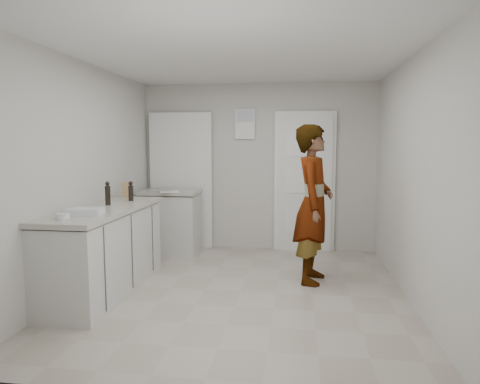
# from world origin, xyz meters

# --- Properties ---
(ground) EXTENTS (4.00, 4.00, 0.00)m
(ground) POSITION_xyz_m (0.00, 0.00, 0.00)
(ground) COLOR #A59B8A
(ground) RESTS_ON ground
(room_shell) EXTENTS (4.00, 4.00, 4.00)m
(room_shell) POSITION_xyz_m (-0.17, 1.95, 1.02)
(room_shell) COLOR beige
(room_shell) RESTS_ON ground
(main_counter) EXTENTS (0.64, 1.96, 0.93)m
(main_counter) POSITION_xyz_m (-1.45, -0.20, 0.43)
(main_counter) COLOR silver
(main_counter) RESTS_ON ground
(side_counter) EXTENTS (0.84, 0.61, 0.93)m
(side_counter) POSITION_xyz_m (-1.25, 1.55, 0.43)
(side_counter) COLOR silver
(side_counter) RESTS_ON ground
(person) EXTENTS (0.53, 0.73, 1.82)m
(person) POSITION_xyz_m (0.78, 0.47, 0.91)
(person) COLOR silver
(person) RESTS_ON ground
(cake_mix_box) EXTENTS (0.13, 0.09, 0.19)m
(cake_mix_box) POSITION_xyz_m (-1.56, 0.68, 1.02)
(cake_mix_box) COLOR olive
(cake_mix_box) RESTS_ON main_counter
(spice_jar) EXTENTS (0.05, 0.05, 0.08)m
(spice_jar) POSITION_xyz_m (-1.39, 0.40, 0.97)
(spice_jar) COLOR tan
(spice_jar) RESTS_ON main_counter
(oil_cruet_a) EXTENTS (0.06, 0.06, 0.24)m
(oil_cruet_a) POSITION_xyz_m (-1.37, 0.36, 1.04)
(oil_cruet_a) COLOR black
(oil_cruet_a) RESTS_ON main_counter
(oil_cruet_b) EXTENTS (0.06, 0.06, 0.26)m
(oil_cruet_b) POSITION_xyz_m (-1.48, -0.02, 1.05)
(oil_cruet_b) COLOR black
(oil_cruet_b) RESTS_ON main_counter
(baking_dish) EXTENTS (0.36, 0.28, 0.06)m
(baking_dish) POSITION_xyz_m (-1.43, -0.65, 0.95)
(baking_dish) COLOR silver
(baking_dish) RESTS_ON main_counter
(egg_bowl) EXTENTS (0.13, 0.13, 0.05)m
(egg_bowl) POSITION_xyz_m (-1.50, -0.91, 0.95)
(egg_bowl) COLOR silver
(egg_bowl) RESTS_ON main_counter
(papers) EXTENTS (0.36, 0.41, 0.01)m
(papers) POSITION_xyz_m (-1.22, 1.39, 0.93)
(papers) COLOR white
(papers) RESTS_ON side_counter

